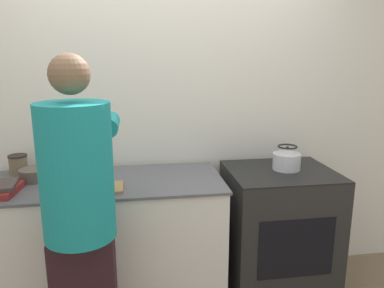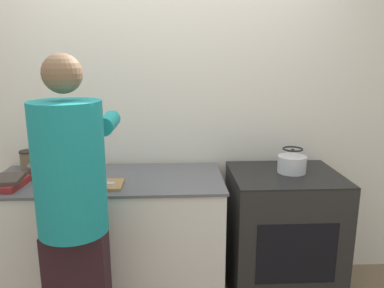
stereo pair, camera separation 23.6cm
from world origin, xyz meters
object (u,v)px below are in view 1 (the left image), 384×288
at_px(person, 80,214).
at_px(kettle, 287,159).
at_px(bowl_prep, 34,175).
at_px(knife, 98,187).
at_px(cutting_board, 95,188).
at_px(oven, 278,232).
at_px(canister_jar, 18,165).

distance_m(person, kettle, 1.45).
bearing_deg(bowl_prep, knife, -30.68).
bearing_deg(cutting_board, oven, 6.93).
height_order(kettle, bowl_prep, kettle).
height_order(person, bowl_prep, person).
relative_size(person, bowl_prep, 9.34).
xyz_separation_m(knife, bowl_prep, (-0.43, 0.25, 0.02)).
xyz_separation_m(kettle, canister_jar, (-1.84, 0.22, -0.02)).
bearing_deg(oven, canister_jar, 172.34).
relative_size(knife, canister_jar, 1.37).
distance_m(cutting_board, canister_jar, 0.67).
distance_m(kettle, canister_jar, 1.85).
height_order(cutting_board, kettle, kettle).
height_order(person, canister_jar, person).
bearing_deg(person, oven, 22.68).
bearing_deg(oven, knife, -172.47).
distance_m(person, cutting_board, 0.39).
bearing_deg(person, kettle, 22.79).
xyz_separation_m(knife, kettle, (1.27, 0.18, 0.07)).
height_order(person, cutting_board, person).
relative_size(oven, kettle, 4.85).
height_order(oven, knife, knife).
distance_m(cutting_board, bowl_prep, 0.48).
bearing_deg(kettle, bowl_prep, 177.61).
xyz_separation_m(oven, knife, (-1.23, -0.16, 0.47)).
relative_size(oven, person, 0.54).
height_order(oven, cutting_board, cutting_board).
distance_m(oven, kettle, 0.54).
distance_m(cutting_board, kettle, 1.31).
bearing_deg(canister_jar, knife, -35.56).
relative_size(oven, canister_jar, 6.81).
xyz_separation_m(oven, canister_jar, (-1.79, 0.24, 0.52)).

